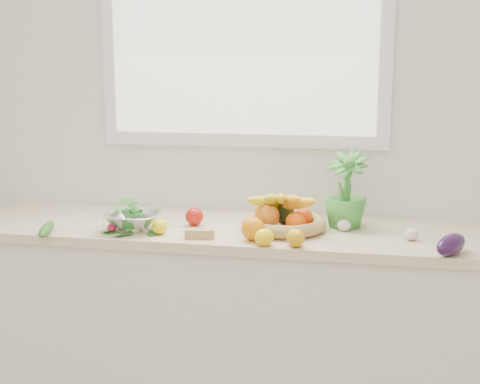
% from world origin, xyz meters
% --- Properties ---
extents(back_wall, '(4.50, 0.02, 2.70)m').
position_xyz_m(back_wall, '(0.00, 2.25, 1.35)').
color(back_wall, white).
rests_on(back_wall, ground).
extents(counter_cabinet, '(2.20, 0.58, 0.86)m').
position_xyz_m(counter_cabinet, '(0.00, 1.95, 0.43)').
color(counter_cabinet, silver).
rests_on(counter_cabinet, ground).
extents(countertop, '(2.24, 0.62, 0.04)m').
position_xyz_m(countertop, '(0.00, 1.95, 0.88)').
color(countertop, beige).
rests_on(countertop, counter_cabinet).
extents(window_frame, '(1.30, 0.03, 1.10)m').
position_xyz_m(window_frame, '(0.00, 2.23, 1.75)').
color(window_frame, white).
rests_on(window_frame, back_wall).
extents(window_pane, '(1.18, 0.01, 0.98)m').
position_xyz_m(window_pane, '(0.00, 2.21, 1.75)').
color(window_pane, white).
rests_on(window_pane, window_frame).
extents(orange_loose, '(0.11, 0.11, 0.09)m').
position_xyz_m(orange_loose, '(0.14, 1.74, 0.95)').
color(orange_loose, orange).
rests_on(orange_loose, countertop).
extents(lemon_a, '(0.07, 0.08, 0.06)m').
position_xyz_m(lemon_a, '(-0.24, 1.76, 0.93)').
color(lemon_a, yellow).
rests_on(lemon_a, countertop).
extents(lemon_b, '(0.10, 0.10, 0.07)m').
position_xyz_m(lemon_b, '(0.20, 1.67, 0.93)').
color(lemon_b, yellow).
rests_on(lemon_b, countertop).
extents(lemon_c, '(0.09, 0.10, 0.07)m').
position_xyz_m(lemon_c, '(0.31, 1.68, 0.93)').
color(lemon_c, orange).
rests_on(lemon_c, countertop).
extents(apple, '(0.09, 0.09, 0.08)m').
position_xyz_m(apple, '(-0.15, 1.93, 0.94)').
color(apple, '#B0190E').
rests_on(apple, countertop).
extents(ginger, '(0.12, 0.06, 0.04)m').
position_xyz_m(ginger, '(-0.07, 1.73, 0.92)').
color(ginger, tan).
rests_on(ginger, countertop).
extents(garlic_a, '(0.07, 0.07, 0.05)m').
position_xyz_m(garlic_a, '(0.74, 1.86, 0.92)').
color(garlic_a, white).
rests_on(garlic_a, countertop).
extents(garlic_b, '(0.06, 0.06, 0.05)m').
position_xyz_m(garlic_b, '(0.48, 1.95, 0.92)').
color(garlic_b, silver).
rests_on(garlic_b, countertop).
extents(garlic_c, '(0.06, 0.06, 0.04)m').
position_xyz_m(garlic_c, '(0.22, 1.88, 0.92)').
color(garlic_c, white).
rests_on(garlic_c, countertop).
extents(eggplant, '(0.16, 0.20, 0.08)m').
position_xyz_m(eggplant, '(0.87, 1.69, 0.94)').
color(eggplant, '#280F37').
rests_on(eggplant, countertop).
extents(cucumber, '(0.10, 0.23, 0.04)m').
position_xyz_m(cucumber, '(-0.68, 1.67, 0.92)').
color(cucumber, '#285117').
rests_on(cucumber, countertop).
extents(radish, '(0.04, 0.04, 0.04)m').
position_xyz_m(radish, '(-0.44, 1.75, 0.92)').
color(radish, '#B41645').
rests_on(radish, countertop).
extents(potted_herb, '(0.23, 0.23, 0.33)m').
position_xyz_m(potted_herb, '(0.48, 2.03, 1.05)').
color(potted_herb, '#3F9335').
rests_on(potted_herb, countertop).
extents(fruit_basket, '(0.39, 0.39, 0.18)m').
position_xyz_m(fruit_basket, '(0.23, 1.91, 0.95)').
color(fruit_basket, tan).
rests_on(fruit_basket, countertop).
extents(colander_with_spinach, '(0.24, 0.24, 0.12)m').
position_xyz_m(colander_with_spinach, '(-0.37, 1.80, 0.96)').
color(colander_with_spinach, white).
rests_on(colander_with_spinach, countertop).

